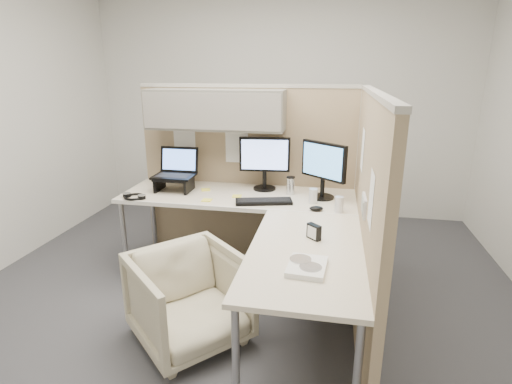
% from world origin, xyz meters
% --- Properties ---
extents(ground, '(4.50, 4.50, 0.00)m').
position_xyz_m(ground, '(0.00, 0.00, 0.00)').
color(ground, '#38383E').
rests_on(ground, ground).
extents(partition_back, '(2.00, 0.36, 1.63)m').
position_xyz_m(partition_back, '(-0.22, 0.83, 1.10)').
color(partition_back, tan).
rests_on(partition_back, ground).
extents(partition_right, '(0.07, 2.03, 1.63)m').
position_xyz_m(partition_right, '(0.90, -0.07, 0.82)').
color(partition_right, tan).
rests_on(partition_right, ground).
extents(desk, '(2.00, 1.98, 0.73)m').
position_xyz_m(desk, '(0.12, 0.13, 0.69)').
color(desk, beige).
rests_on(desk, ground).
extents(office_chair, '(0.91, 0.91, 0.68)m').
position_xyz_m(office_chair, '(-0.21, -0.46, 0.34)').
color(office_chair, beige).
rests_on(office_chair, ground).
extents(monitor_left, '(0.44, 0.20, 0.47)m').
position_xyz_m(monitor_left, '(0.08, 0.73, 1.00)').
color(monitor_left, black).
rests_on(monitor_left, desk).
extents(monitor_right, '(0.36, 0.30, 0.47)m').
position_xyz_m(monitor_right, '(0.59, 0.57, 1.00)').
color(monitor_right, black).
rests_on(monitor_right, desk).
extents(laptop_station, '(0.35, 0.30, 0.36)m').
position_xyz_m(laptop_station, '(-0.68, 0.56, 0.87)').
color(laptop_station, black).
rests_on(laptop_station, desk).
extents(keyboard, '(0.47, 0.26, 0.02)m').
position_xyz_m(keyboard, '(0.14, 0.35, 0.74)').
color(keyboard, black).
rests_on(keyboard, desk).
extents(mouse, '(0.11, 0.08, 0.04)m').
position_xyz_m(mouse, '(0.57, 0.24, 0.75)').
color(mouse, black).
rests_on(mouse, desk).
extents(travel_mug, '(0.07, 0.07, 0.15)m').
position_xyz_m(travel_mug, '(0.33, 0.63, 0.81)').
color(travel_mug, silver).
rests_on(travel_mug, desk).
extents(soda_can_green, '(0.07, 0.07, 0.12)m').
position_xyz_m(soda_can_green, '(0.73, 0.25, 0.79)').
color(soda_can_green, silver).
rests_on(soda_can_green, desk).
extents(soda_can_silver, '(0.07, 0.07, 0.12)m').
position_xyz_m(soda_can_silver, '(0.53, 0.42, 0.79)').
color(soda_can_silver, silver).
rests_on(soda_can_silver, desk).
extents(sticky_note_d, '(0.09, 0.09, 0.01)m').
position_xyz_m(sticky_note_d, '(-0.11, 0.47, 0.73)').
color(sticky_note_d, yellow).
rests_on(sticky_note_d, desk).
extents(sticky_note_a, '(0.08, 0.08, 0.01)m').
position_xyz_m(sticky_note_a, '(-0.32, 0.32, 0.73)').
color(sticky_note_a, yellow).
rests_on(sticky_note_a, desk).
extents(sticky_note_c, '(0.10, 0.10, 0.01)m').
position_xyz_m(sticky_note_c, '(-0.42, 0.60, 0.73)').
color(sticky_note_c, yellow).
rests_on(sticky_note_c, desk).
extents(sticky_note_b, '(0.10, 0.10, 0.01)m').
position_xyz_m(sticky_note_b, '(0.04, 0.31, 0.73)').
color(sticky_note_b, yellow).
rests_on(sticky_note_b, desk).
extents(headphones, '(0.21, 0.20, 0.03)m').
position_xyz_m(headphones, '(-0.93, 0.27, 0.74)').
color(headphones, black).
rests_on(headphones, desk).
extents(paper_stack, '(0.22, 0.27, 0.03)m').
position_xyz_m(paper_stack, '(0.56, -0.69, 0.75)').
color(paper_stack, white).
rests_on(paper_stack, desk).
extents(desk_clock, '(0.10, 0.10, 0.10)m').
position_xyz_m(desk_clock, '(0.57, -0.29, 0.78)').
color(desk_clock, black).
rests_on(desk_clock, desk).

